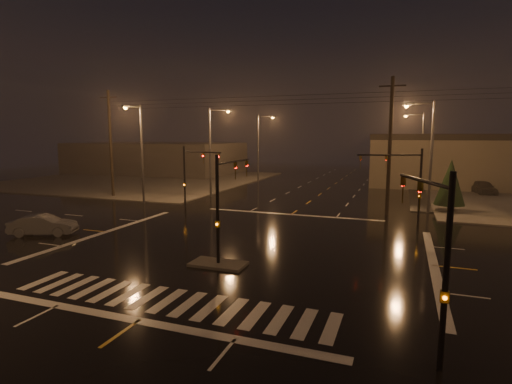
{
  "coord_description": "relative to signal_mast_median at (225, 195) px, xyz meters",
  "views": [
    {
      "loc": [
        9.16,
        -22.9,
        6.99
      ],
      "look_at": [
        -0.58,
        3.51,
        3.0
      ],
      "focal_mm": 28.0,
      "sensor_mm": 36.0,
      "label": 1
    }
  ],
  "objects": [
    {
      "name": "streetlight_5",
      "position": [
        -16.0,
        14.26,
        2.05
      ],
      "size": [
        0.32,
        2.77,
        10.0
      ],
      "color": "#38383A",
      "rests_on": "ground"
    },
    {
      "name": "streetlight_4",
      "position": [
        11.18,
        39.07,
        2.05
      ],
      "size": [
        2.77,
        0.32,
        10.0
      ],
      "color": "#38383A",
      "rests_on": "ground"
    },
    {
      "name": "car_parked",
      "position": [
        18.36,
        34.08,
        -2.92
      ],
      "size": [
        2.8,
        5.14,
        1.66
      ],
      "primitive_type": "imported",
      "rotation": [
        0.0,
        0.0,
        0.18
      ],
      "color": "black",
      "rests_on": "ground"
    },
    {
      "name": "median_island",
      "position": [
        -0.0,
        -0.93,
        -3.68
      ],
      "size": [
        3.0,
        1.6,
        0.15
      ],
      "primitive_type": "cube",
      "color": "#413E3A",
      "rests_on": "ground"
    },
    {
      "name": "streetlight_2",
      "position": [
        -11.18,
        37.07,
        2.05
      ],
      "size": [
        2.77,
        0.32,
        10.0
      ],
      "color": "#38383A",
      "rests_on": "ground"
    },
    {
      "name": "utility_pole_1",
      "position": [
        8.0,
        17.07,
        2.38
      ],
      "size": [
        2.2,
        0.32,
        12.0
      ],
      "color": "black",
      "rests_on": "ground"
    },
    {
      "name": "commercial_block",
      "position": [
        -35.0,
        45.07,
        -0.95
      ],
      "size": [
        30.0,
        18.0,
        5.6
      ],
      "primitive_type": "cube",
      "color": "#3C3835",
      "rests_on": "ground"
    },
    {
      "name": "stop_bar_near",
      "position": [
        -0.0,
        -7.93,
        -3.75
      ],
      "size": [
        16.0,
        0.5,
        0.01
      ],
      "primitive_type": "cube",
      "color": "beige",
      "rests_on": "ground"
    },
    {
      "name": "ground",
      "position": [
        -0.0,
        3.07,
        -3.75
      ],
      "size": [
        140.0,
        140.0,
        0.0
      ],
      "primitive_type": "plane",
      "color": "black",
      "rests_on": "ground"
    },
    {
      "name": "signal_mast_ne",
      "position": [
        9.5,
        13.21,
        0.04
      ],
      "size": [
        4.84,
        1.86,
        6.0
      ],
      "color": "black",
      "rests_on": "ground"
    },
    {
      "name": "signal_mast_nw",
      "position": [
        -9.5,
        13.21,
        0.04
      ],
      "size": [
        4.84,
        1.86,
        6.0
      ],
      "color": "black",
      "rests_on": "ground"
    },
    {
      "name": "sidewalk_nw",
      "position": [
        -30.0,
        33.07,
        -3.69
      ],
      "size": [
        36.0,
        36.0,
        0.12
      ],
      "primitive_type": "cube",
      "color": "#413E3A",
      "rests_on": "ground"
    },
    {
      "name": "conifer_0",
      "position": [
        13.3,
        20.11,
        -0.97
      ],
      "size": [
        2.66,
        2.66,
        4.86
      ],
      "color": "black",
      "rests_on": "ground"
    },
    {
      "name": "crosswalk",
      "position": [
        -0.0,
        -5.93,
        -3.75
      ],
      "size": [
        15.0,
        2.6,
        0.01
      ],
      "primitive_type": "cube",
      "color": "beige",
      "rests_on": "ground"
    },
    {
      "name": "utility_pole_0",
      "position": [
        -22.0,
        17.07,
        2.38
      ],
      "size": [
        2.2,
        0.32,
        12.0
      ],
      "color": "black",
      "rests_on": "ground"
    },
    {
      "name": "stop_bar_far",
      "position": [
        -0.0,
        14.07,
        -3.75
      ],
      "size": [
        16.0,
        0.5,
        0.01
      ],
      "primitive_type": "cube",
      "color": "beige",
      "rests_on": "ground"
    },
    {
      "name": "streetlight_1",
      "position": [
        -11.18,
        21.07,
        2.05
      ],
      "size": [
        2.77,
        0.32,
        10.0
      ],
      "color": "#38383A",
      "rests_on": "ground"
    },
    {
      "name": "signal_mast_se",
      "position": [
        10.23,
        -6.68,
        -0.04
      ],
      "size": [
        1.55,
        3.87,
        6.0
      ],
      "color": "black",
      "rests_on": "ground"
    },
    {
      "name": "streetlight_3",
      "position": [
        11.18,
        19.07,
        2.05
      ],
      "size": [
        2.77,
        0.32,
        10.0
      ],
      "color": "#38383A",
      "rests_on": "ground"
    },
    {
      "name": "car_crossing",
      "position": [
        -14.51,
        0.81,
        -3.02
      ],
      "size": [
        4.67,
        3.25,
        1.46
      ],
      "primitive_type": "imported",
      "rotation": [
        0.0,
        0.0,
        2.0
      ],
      "color": "slate",
      "rests_on": "ground"
    },
    {
      "name": "signal_mast_median",
      "position": [
        0.0,
        0.0,
        0.0
      ],
      "size": [
        0.25,
        4.59,
        6.0
      ],
      "color": "black",
      "rests_on": "ground"
    }
  ]
}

